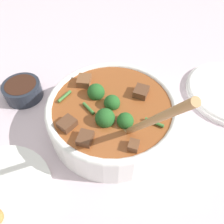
# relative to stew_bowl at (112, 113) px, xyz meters

# --- Properties ---
(ground_plane) EXTENTS (4.00, 4.00, 0.00)m
(ground_plane) POSITION_rel_stew_bowl_xyz_m (-0.00, 0.00, -0.05)
(ground_plane) COLOR silver
(stew_bowl) EXTENTS (0.33, 0.30, 0.28)m
(stew_bowl) POSITION_rel_stew_bowl_xyz_m (0.00, 0.00, 0.00)
(stew_bowl) COLOR white
(stew_bowl) RESTS_ON ground_plane
(condiment_bowl) EXTENTS (0.10, 0.10, 0.04)m
(condiment_bowl) POSITION_rel_stew_bowl_xyz_m (-0.25, -0.08, -0.02)
(condiment_bowl) COLOR #232833
(condiment_bowl) RESTS_ON ground_plane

